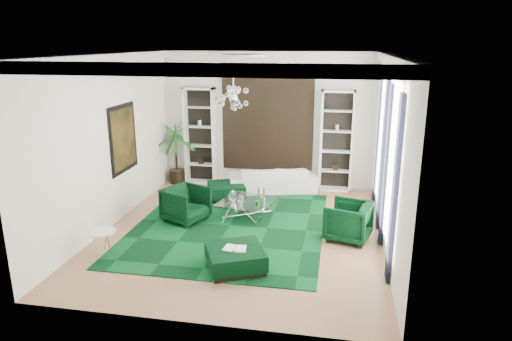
% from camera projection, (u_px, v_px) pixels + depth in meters
% --- Properties ---
extents(floor, '(6.00, 7.00, 0.02)m').
position_uv_depth(floor, '(243.00, 231.00, 10.12)').
color(floor, '#AA7A59').
rests_on(floor, ground).
extents(ceiling, '(6.00, 7.00, 0.02)m').
position_uv_depth(ceiling, '(241.00, 54.00, 9.08)').
color(ceiling, white).
rests_on(ceiling, ground).
extents(wall_back, '(6.00, 0.02, 3.80)m').
position_uv_depth(wall_back, '(268.00, 120.00, 12.92)').
color(wall_back, white).
rests_on(wall_back, ground).
extents(wall_front, '(6.00, 0.02, 3.80)m').
position_uv_depth(wall_front, '(189.00, 203.00, 6.28)').
color(wall_front, white).
rests_on(wall_front, ground).
extents(wall_left, '(0.02, 7.00, 3.80)m').
position_uv_depth(wall_left, '(109.00, 142.00, 10.12)').
color(wall_left, white).
rests_on(wall_left, ground).
extents(wall_right, '(0.02, 7.00, 3.80)m').
position_uv_depth(wall_right, '(390.00, 153.00, 9.08)').
color(wall_right, white).
rests_on(wall_right, ground).
extents(crown_molding, '(6.00, 7.00, 0.18)m').
position_uv_depth(crown_molding, '(241.00, 59.00, 9.11)').
color(crown_molding, white).
rests_on(crown_molding, ceiling).
extents(ceiling_medallion, '(0.90, 0.90, 0.05)m').
position_uv_depth(ceiling_medallion, '(244.00, 55.00, 9.37)').
color(ceiling_medallion, white).
rests_on(ceiling_medallion, ceiling).
extents(tapestry, '(2.50, 0.06, 2.80)m').
position_uv_depth(tapestry, '(268.00, 120.00, 12.87)').
color(tapestry, black).
rests_on(tapestry, wall_back).
extents(shelving_left, '(0.90, 0.38, 2.80)m').
position_uv_depth(shelving_left, '(200.00, 136.00, 13.21)').
color(shelving_left, white).
rests_on(shelving_left, floor).
extents(shelving_right, '(0.90, 0.38, 2.80)m').
position_uv_depth(shelving_right, '(337.00, 141.00, 12.53)').
color(shelving_right, white).
rests_on(shelving_right, floor).
extents(painting, '(0.04, 1.30, 1.60)m').
position_uv_depth(painting, '(124.00, 139.00, 10.70)').
color(painting, black).
rests_on(painting, wall_left).
extents(window_near, '(0.03, 1.10, 2.90)m').
position_uv_depth(window_near, '(393.00, 165.00, 8.23)').
color(window_near, white).
rests_on(window_near, wall_right).
extents(curtain_near_a, '(0.07, 0.30, 3.25)m').
position_uv_depth(curtain_near_a, '(395.00, 191.00, 7.57)').
color(curtain_near_a, black).
rests_on(curtain_near_a, floor).
extents(curtain_near_b, '(0.07, 0.30, 3.25)m').
position_uv_depth(curtain_near_b, '(386.00, 167.00, 9.04)').
color(curtain_near_b, black).
rests_on(curtain_near_b, floor).
extents(window_far, '(0.03, 1.10, 2.90)m').
position_uv_depth(window_far, '(382.00, 138.00, 10.50)').
color(window_far, white).
rests_on(window_far, wall_right).
extents(curtain_far_a, '(0.07, 0.30, 3.25)m').
position_uv_depth(curtain_far_a, '(383.00, 157.00, 9.84)').
color(curtain_far_a, black).
rests_on(curtain_far_a, floor).
extents(curtain_far_b, '(0.07, 0.30, 3.25)m').
position_uv_depth(curtain_far_b, '(377.00, 142.00, 11.31)').
color(curtain_far_b, black).
rests_on(curtain_far_b, floor).
extents(rug, '(4.20, 5.00, 0.02)m').
position_uv_depth(rug, '(230.00, 226.00, 10.36)').
color(rug, black).
rests_on(rug, floor).
extents(sofa, '(2.56, 1.58, 0.70)m').
position_uv_depth(sofa, '(273.00, 179.00, 12.70)').
color(sofa, silver).
rests_on(sofa, floor).
extents(armchair_left, '(1.17, 1.16, 0.81)m').
position_uv_depth(armchair_left, '(186.00, 204.00, 10.58)').
color(armchair_left, black).
rests_on(armchair_left, floor).
extents(armchair_right, '(1.09, 1.08, 0.81)m').
position_uv_depth(armchair_right, '(348.00, 221.00, 9.58)').
color(armchair_right, black).
rests_on(armchair_right, floor).
extents(coffee_table, '(1.45, 1.45, 0.41)m').
position_uv_depth(coffee_table, '(247.00, 209.00, 10.82)').
color(coffee_table, white).
rests_on(coffee_table, floor).
extents(ottoman_side, '(1.19, 1.19, 0.40)m').
position_uv_depth(ottoman_side, '(226.00, 191.00, 12.17)').
color(ottoman_side, black).
rests_on(ottoman_side, floor).
extents(ottoman_front, '(1.33, 1.33, 0.40)m').
position_uv_depth(ottoman_front, '(235.00, 259.00, 8.38)').
color(ottoman_front, black).
rests_on(ottoman_front, floor).
extents(book, '(0.42, 0.28, 0.03)m').
position_uv_depth(book, '(235.00, 248.00, 8.32)').
color(book, white).
rests_on(book, ottoman_front).
extents(side_table, '(0.66, 0.66, 0.50)m').
position_uv_depth(side_table, '(103.00, 243.00, 8.91)').
color(side_table, white).
rests_on(side_table, floor).
extents(palm, '(1.66, 1.66, 2.40)m').
position_uv_depth(palm, '(176.00, 143.00, 13.23)').
color(palm, '#1A651E').
rests_on(palm, floor).
extents(chandelier, '(1.03, 1.03, 0.72)m').
position_uv_depth(chandelier, '(234.00, 98.00, 9.92)').
color(chandelier, white).
rests_on(chandelier, ceiling).
extents(table_plant, '(0.15, 0.12, 0.24)m').
position_uv_depth(table_plant, '(258.00, 201.00, 10.44)').
color(table_plant, '#1A651E').
rests_on(table_plant, coffee_table).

